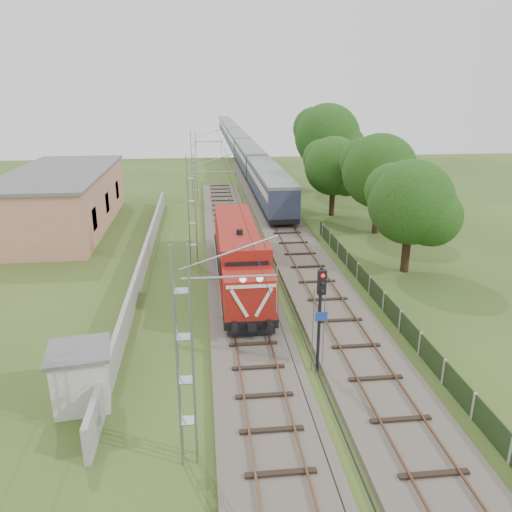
{
  "coord_description": "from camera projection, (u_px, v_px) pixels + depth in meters",
  "views": [
    {
      "loc": [
        -2.26,
        -22.46,
        12.44
      ],
      "look_at": [
        1.02,
        7.31,
        2.2
      ],
      "focal_mm": 35.0,
      "sensor_mm": 36.0,
      "label": 1
    }
  ],
  "objects": [
    {
      "name": "tree_c",
      "position": [
        335.0,
        167.0,
        48.97
      ],
      "size": [
        6.07,
        5.78,
        7.87
      ],
      "color": "#372416",
      "rests_on": "ground"
    },
    {
      "name": "fence",
      "position": [
        384.0,
        302.0,
        28.84
      ],
      "size": [
        0.12,
        32.0,
        1.2
      ],
      "color": "black",
      "rests_on": "ground"
    },
    {
      "name": "signal_post",
      "position": [
        321.0,
        303.0,
        21.73
      ],
      "size": [
        0.56,
        0.44,
        5.07
      ],
      "color": "black",
      "rests_on": "ground"
    },
    {
      "name": "tree_a",
      "position": [
        412.0,
        203.0,
        33.72
      ],
      "size": [
        6.08,
        5.79,
        7.88
      ],
      "color": "#372416",
      "rests_on": "ground"
    },
    {
      "name": "locomotive",
      "position": [
        239.0,
        255.0,
        32.15
      ],
      "size": [
        2.79,
        15.95,
        4.05
      ],
      "color": "black",
      "rests_on": "ground"
    },
    {
      "name": "coach_rake",
      "position": [
        238.0,
        141.0,
        95.57
      ],
      "size": [
        2.93,
        109.45,
        3.38
      ],
      "color": "black",
      "rests_on": "ground"
    },
    {
      "name": "ground",
      "position": [
        252.0,
        344.0,
        25.38
      ],
      "size": [
        140.0,
        140.0,
        0.0
      ],
      "primitive_type": "plane",
      "color": "#324C1C",
      "rests_on": "ground"
    },
    {
      "name": "track_main",
      "position": [
        241.0,
        288.0,
        31.91
      ],
      "size": [
        4.2,
        70.0,
        0.45
      ],
      "color": "#6B6054",
      "rests_on": "ground"
    },
    {
      "name": "boundary_wall",
      "position": [
        145.0,
        258.0,
        35.75
      ],
      "size": [
        0.25,
        40.0,
        1.5
      ],
      "primitive_type": "cube",
      "color": "#9E9E99",
      "rests_on": "ground"
    },
    {
      "name": "station_building",
      "position": [
        62.0,
        199.0,
        45.55
      ],
      "size": [
        8.4,
        20.4,
        5.22
      ],
      "color": "tan",
      "rests_on": "ground"
    },
    {
      "name": "track_side",
      "position": [
        285.0,
        230.0,
        44.65
      ],
      "size": [
        4.2,
        80.0,
        0.45
      ],
      "color": "#6B6054",
      "rests_on": "ground"
    },
    {
      "name": "relay_hut",
      "position": [
        81.0,
        376.0,
        20.22
      ],
      "size": [
        2.76,
        2.76,
        2.52
      ],
      "color": "beige",
      "rests_on": "ground"
    },
    {
      "name": "tree_d",
      "position": [
        328.0,
        137.0,
        59.45
      ],
      "size": [
        8.17,
        7.78,
        10.59
      ],
      "color": "#372416",
      "rests_on": "ground"
    },
    {
      "name": "tree_b",
      "position": [
        380.0,
        172.0,
        42.75
      ],
      "size": [
        6.72,
        6.4,
        8.71
      ],
      "color": "#372416",
      "rests_on": "ground"
    },
    {
      "name": "catenary",
      "position": [
        193.0,
        212.0,
        35.05
      ],
      "size": [
        3.31,
        70.0,
        8.0
      ],
      "color": "gray",
      "rests_on": "ground"
    }
  ]
}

